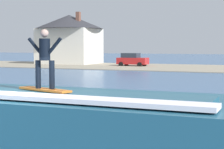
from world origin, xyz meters
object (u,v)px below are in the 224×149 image
(car_near_shore, at_px, (132,60))
(surfboard, at_px, (45,90))
(house_with_chimney, at_px, (69,36))
(surfer, at_px, (45,56))
(wave_crest, at_px, (76,117))

(car_near_shore, bearing_deg, surfboard, -73.36)
(house_with_chimney, bearing_deg, car_near_shore, -15.23)
(surfboard, bearing_deg, car_near_shore, 106.64)
(surfboard, bearing_deg, surfer, -35.59)
(wave_crest, xyz_separation_m, surfer, (-0.75, -0.46, 1.83))
(car_near_shore, distance_m, house_with_chimney, 12.62)
(surfer, bearing_deg, wave_crest, 31.62)
(surfer, height_order, car_near_shore, surfer)
(wave_crest, height_order, surfer, surfer)
(surfboard, height_order, surfer, surfer)
(surfboard, relative_size, house_with_chimney, 0.19)
(surfboard, bearing_deg, wave_crest, 28.53)
(wave_crest, distance_m, surfer, 2.04)
(house_with_chimney, bearing_deg, wave_crest, -60.47)
(wave_crest, xyz_separation_m, surfboard, (-0.80, -0.43, 0.83))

